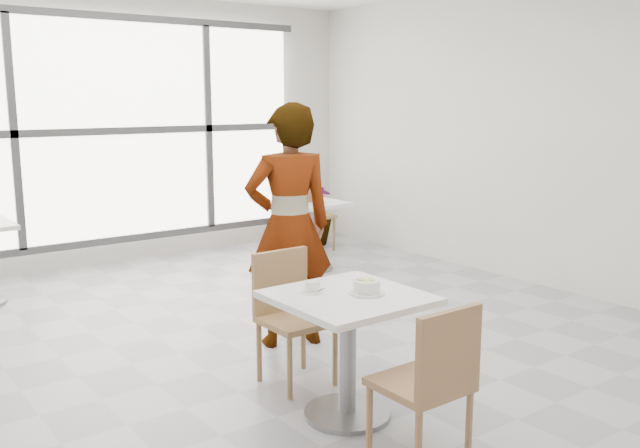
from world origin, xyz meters
TOP-DOWN VIEW (x-y plane):
  - floor at (0.00, 0.00)m, footprint 7.00×7.00m
  - wall_back at (0.00, 3.50)m, footprint 6.00×0.00m
  - wall_right at (3.00, 0.00)m, footprint 0.00×7.00m
  - window at (0.00, 3.44)m, footprint 4.60×0.07m
  - main_table at (-0.40, -1.11)m, footprint 0.80×0.80m
  - chair_near at (-0.44, -1.82)m, footprint 0.42×0.42m
  - chair_far at (-0.37, -0.45)m, footprint 0.42×0.42m
  - oatmeal_bowl at (-0.31, -1.16)m, footprint 0.21×0.21m
  - coffee_cup at (-0.54, -0.95)m, footprint 0.16×0.13m
  - person at (0.03, 0.12)m, footprint 0.77×0.62m
  - bg_table_right at (1.51, 1.91)m, footprint 0.70×0.70m
  - bg_chair_right_near at (1.42, 2.01)m, footprint 0.42×0.42m
  - bg_chair_right_far at (2.11, 2.74)m, footprint 0.42×0.42m
  - plant_right at (2.30, 2.93)m, footprint 0.58×0.58m

SIDE VIEW (x-z plane):
  - floor at x=0.00m, z-range 0.00..0.00m
  - plant_right at x=2.30m, z-range 0.00..0.85m
  - bg_table_right at x=1.51m, z-range 0.11..0.86m
  - chair_near at x=-0.44m, z-range 0.07..0.94m
  - chair_far at x=-0.37m, z-range 0.07..0.94m
  - bg_chair_right_near at x=1.42m, z-range 0.07..0.94m
  - bg_chair_right_far at x=2.11m, z-range 0.07..0.94m
  - main_table at x=-0.40m, z-range 0.15..0.90m
  - coffee_cup at x=-0.54m, z-range 0.75..0.81m
  - oatmeal_bowl at x=-0.31m, z-range 0.75..0.84m
  - person at x=0.03m, z-range 0.00..1.83m
  - window at x=0.00m, z-range 0.24..2.76m
  - wall_back at x=0.00m, z-range -1.50..4.50m
  - wall_right at x=3.00m, z-range -2.00..5.00m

